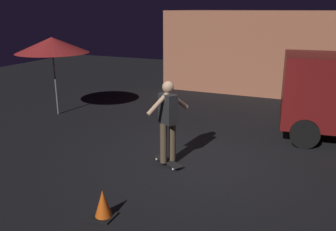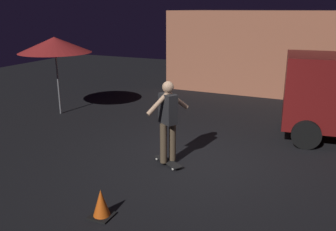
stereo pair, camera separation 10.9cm
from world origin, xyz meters
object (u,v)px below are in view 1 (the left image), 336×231
skateboard_ridden (168,162)px  patio_umbrella (52,45)px  traffic_cone (103,205)px  skater (168,116)px

skateboard_ridden → patio_umbrella: bearing=155.9°
traffic_cone → skater: bearing=86.7°
skateboard_ridden → skater: bearing=90.0°
traffic_cone → patio_umbrella: bearing=136.2°
skater → skateboard_ridden: bearing=-90.0°
patio_umbrella → traffic_cone: 6.38m
patio_umbrella → skater: (4.53, -2.03, -1.04)m
traffic_cone → skateboard_ridden: bearing=86.7°
patio_umbrella → skateboard_ridden: size_ratio=2.99×
patio_umbrella → skateboard_ridden: patio_umbrella is taller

